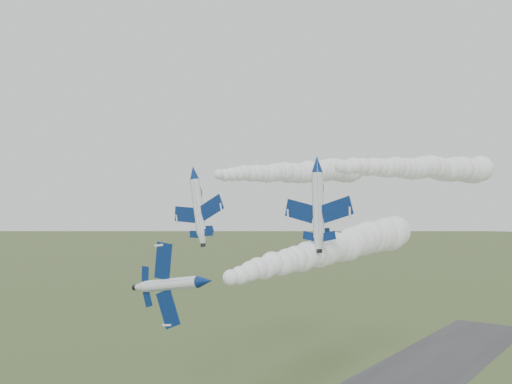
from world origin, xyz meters
TOP-DOWN VIEW (x-y plane):
  - jet_lead at (10.02, -5.83)m, footprint 3.06×11.49m
  - smoke_trail_jet_lead at (9.09, 24.92)m, footprint 9.86×57.46m
  - jet_pair_left at (-11.57, 16.17)m, footprint 10.88×13.21m
  - smoke_trail_jet_pair_left at (-10.20, 45.44)m, footprint 9.36×52.56m
  - jet_pair_right at (10.97, 16.61)m, footprint 11.34×13.50m
  - smoke_trail_jet_pair_right at (15.35, 46.13)m, footprint 11.04×53.17m

SIDE VIEW (x-z plane):
  - jet_lead at x=10.02m, z-range 28.27..37.66m
  - smoke_trail_jet_lead at x=9.09m, z-range 31.74..37.64m
  - jet_pair_left at x=-11.57m, z-range 44.69..48.36m
  - jet_pair_right at x=10.97m, z-range 45.28..48.61m
  - smoke_trail_jet_pair_right at x=15.35m, z-range 45.24..50.49m
  - smoke_trail_jet_pair_left at x=-10.20m, z-range 45.34..50.77m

